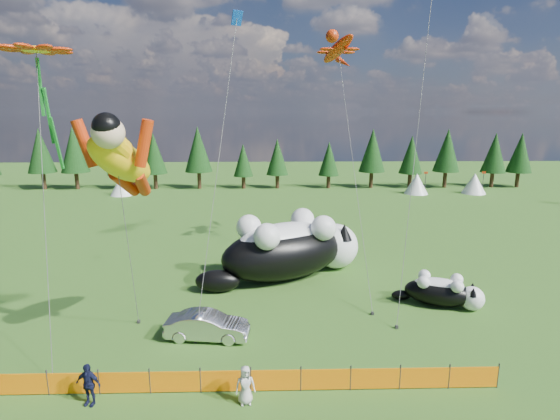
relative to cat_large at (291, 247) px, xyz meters
name	(u,v)px	position (x,y,z in m)	size (l,w,h in m)	color
ground	(232,352)	(-3.26, -9.56, -2.06)	(160.00, 160.00, 0.00)	#113509
safety_fence	(226,381)	(-3.26, -12.56, -1.56)	(22.06, 0.06, 1.10)	#262626
tree_line	(257,161)	(-3.26, 35.44, 1.94)	(90.00, 4.00, 8.00)	black
festival_tents	(337,184)	(7.74, 30.44, -0.66)	(50.00, 3.20, 2.80)	white
cat_large	(291,247)	(0.00, 0.00, 0.00)	(11.13, 7.91, 4.34)	black
cat_small	(443,291)	(8.50, -4.83, -1.18)	(4.91, 3.11, 1.85)	black
car	(207,326)	(-4.57, -8.25, -1.39)	(1.43, 4.10, 1.35)	silver
spectator_c	(88,384)	(-8.41, -13.16, -1.21)	(1.00, 0.51, 1.71)	#131635
spectator_e	(245,385)	(-2.44, -13.26, -1.29)	(0.76, 0.49, 1.55)	beige
superhero_kite	(121,160)	(-7.80, -9.25, 6.89)	(5.59, 5.91, 11.41)	yellow
gecko_kite	(338,49)	(3.46, 4.54, 13.26)	(4.66, 13.74, 18.44)	red
flower_kite	(36,54)	(-11.20, -8.57, 11.28)	(3.35, 4.89, 13.78)	red
diamond_kite_a	(235,33)	(-3.21, -3.83, 12.94)	(2.60, 5.45, 16.84)	#0B43AE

